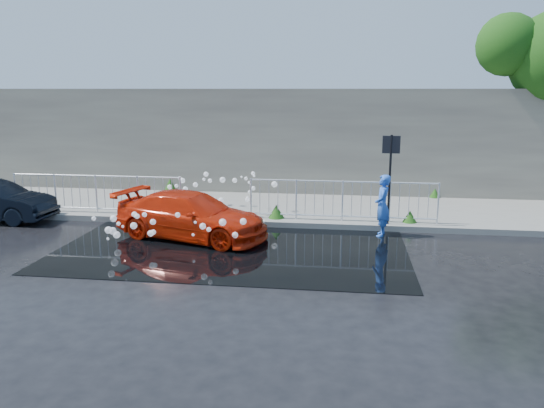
{
  "coord_description": "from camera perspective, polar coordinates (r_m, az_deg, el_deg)",
  "views": [
    {
      "loc": [
        3.01,
        -10.73,
        3.64
      ],
      "look_at": [
        1.37,
        1.3,
        1.0
      ],
      "focal_mm": 35.0,
      "sensor_mm": 36.0,
      "label": 1
    }
  ],
  "objects": [
    {
      "name": "ground",
      "position": [
        11.72,
        -7.55,
        -5.93
      ],
      "size": [
        90.0,
        90.0,
        0.0
      ],
      "primitive_type": "plane",
      "color": "black",
      "rests_on": "ground"
    },
    {
      "name": "pavement",
      "position": [
        16.4,
        -2.98,
        -0.3
      ],
      "size": [
        30.0,
        4.0,
        0.15
      ],
      "primitive_type": "cube",
      "color": "slate",
      "rests_on": "ground"
    },
    {
      "name": "curb",
      "position": [
        14.49,
        -4.45,
        -1.99
      ],
      "size": [
        30.0,
        0.25,
        0.16
      ],
      "primitive_type": "cube",
      "color": "slate",
      "rests_on": "ground"
    },
    {
      "name": "retaining_wall",
      "position": [
        18.26,
        -1.76,
        6.79
      ],
      "size": [
        30.0,
        0.6,
        3.5
      ],
      "primitive_type": "cube",
      "color": "#655D55",
      "rests_on": "pavement"
    },
    {
      "name": "puddle",
      "position": [
        12.53,
        -4.13,
        -4.62
      ],
      "size": [
        8.0,
        5.0,
        0.01
      ],
      "primitive_type": "cube",
      "color": "black",
      "rests_on": "ground"
    },
    {
      "name": "sign_post",
      "position": [
        14.01,
        12.61,
        4.11
      ],
      "size": [
        0.45,
        0.06,
        2.5
      ],
      "color": "black",
      "rests_on": "ground"
    },
    {
      "name": "railing_left",
      "position": [
        15.99,
        -18.38,
        1.17
      ],
      "size": [
        5.05,
        0.05,
        1.1
      ],
      "color": "silver",
      "rests_on": "pavement"
    },
    {
      "name": "railing_right",
      "position": [
        14.37,
        7.58,
        0.5
      ],
      "size": [
        5.05,
        0.05,
        1.1
      ],
      "color": "silver",
      "rests_on": "pavement"
    },
    {
      "name": "weeds",
      "position": [
        16.02,
        -5.06,
        0.32
      ],
      "size": [
        12.17,
        3.93,
        0.43
      ],
      "color": "#174412",
      "rests_on": "pavement"
    },
    {
      "name": "water_spray",
      "position": [
        14.05,
        -8.61,
        -0.07
      ],
      "size": [
        3.62,
        5.61,
        1.06
      ],
      "color": "white",
      "rests_on": "ground"
    },
    {
      "name": "red_car",
      "position": [
        13.28,
        -8.67,
        -1.24
      ],
      "size": [
        4.22,
        2.62,
        1.14
      ],
      "primitive_type": "imported",
      "rotation": [
        0.0,
        0.0,
        1.29
      ],
      "color": "red",
      "rests_on": "ground"
    },
    {
      "name": "person",
      "position": [
        13.55,
        11.78,
        -0.16
      ],
      "size": [
        0.43,
        0.61,
        1.56
      ],
      "primitive_type": "imported",
      "rotation": [
        0.0,
        0.0,
        -1.68
      ],
      "color": "blue",
      "rests_on": "ground"
    }
  ]
}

